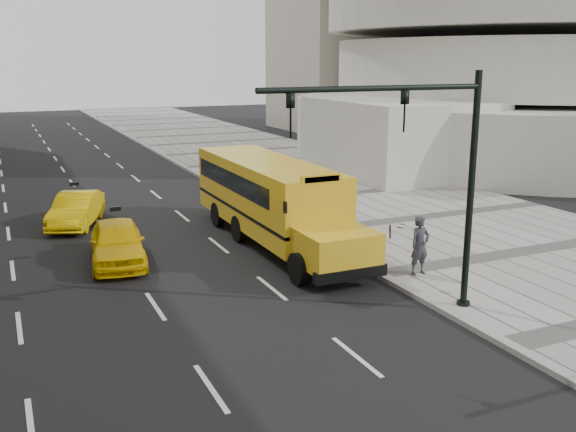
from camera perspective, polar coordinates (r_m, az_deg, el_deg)
name	(u,v)px	position (r m, az deg, el deg)	size (l,w,h in m)	color
ground	(151,254)	(23.13, -12.10, -3.28)	(140.00, 140.00, 0.00)	black
sidewalk_museum	(430,218)	(28.06, 12.52, -0.15)	(12.00, 140.00, 0.15)	#9A9792
curb_museum	(304,233)	(25.00, 1.42, -1.52)	(0.30, 140.00, 0.15)	gray
school_bus	(270,195)	(23.85, -1.63, 1.91)	(2.96, 11.56, 3.19)	gold
taxi_near	(117,242)	(22.12, -14.94, -2.27)	(1.72, 4.27, 1.45)	#F5C303
taxi_far	(76,210)	(27.59, -18.32, 0.53)	(1.44, 4.13, 1.36)	#F5C303
pedestrian	(420,245)	(20.19, 11.64, -2.58)	(0.67, 0.44, 1.85)	#2F2F37
traffic_signal	(428,165)	(16.41, 12.35, 4.45)	(6.18, 0.36, 6.40)	black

